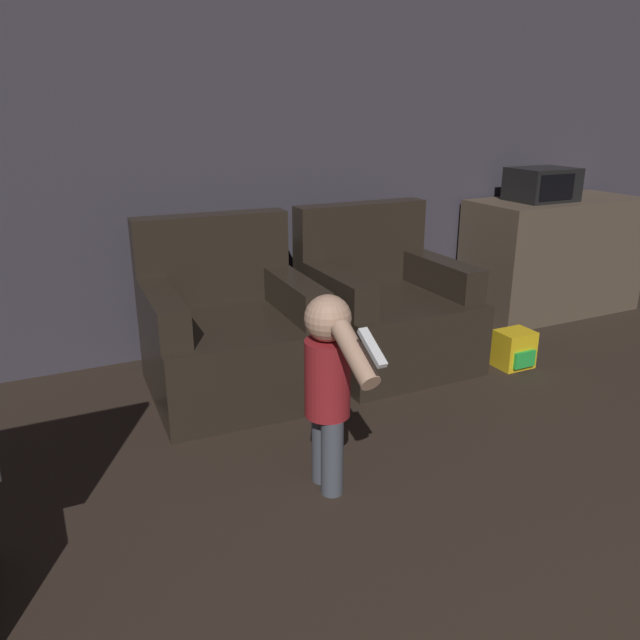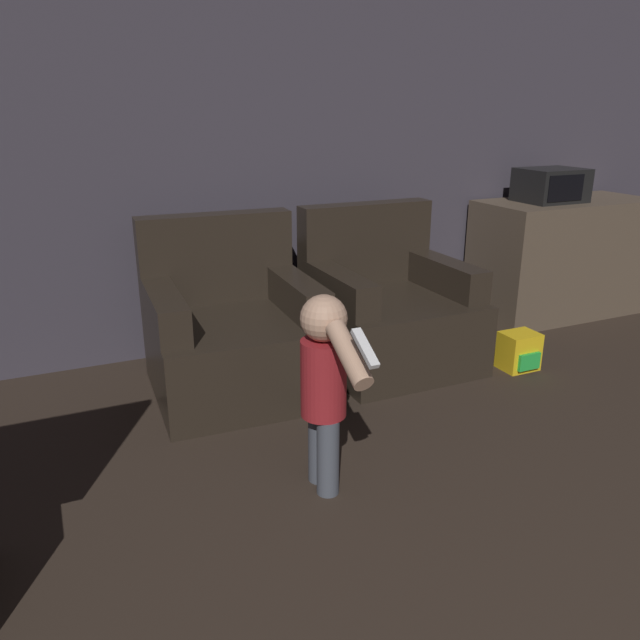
{
  "view_description": "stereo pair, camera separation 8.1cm",
  "coord_description": "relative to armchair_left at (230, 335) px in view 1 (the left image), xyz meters",
  "views": [
    {
      "loc": [
        -1.33,
        0.59,
        1.57
      ],
      "look_at": [
        -0.06,
        3.21,
        0.56
      ],
      "focal_mm": 35.0,
      "sensor_mm": 36.0,
      "label": 1
    },
    {
      "loc": [
        -1.26,
        0.56,
        1.57
      ],
      "look_at": [
        -0.06,
        3.21,
        0.56
      ],
      "focal_mm": 35.0,
      "sensor_mm": 36.0,
      "label": 2
    }
  ],
  "objects": [
    {
      "name": "armchair_right",
      "position": [
        1.02,
        0.0,
        0.0
      ],
      "size": [
        0.91,
        0.91,
        0.97
      ],
      "rotation": [
        0.0,
        0.0,
        -0.0
      ],
      "color": "black",
      "rests_on": "ground_plane"
    },
    {
      "name": "person_toddler",
      "position": [
        0.06,
        -1.14,
        0.18
      ],
      "size": [
        0.19,
        0.59,
        0.87
      ],
      "rotation": [
        0.0,
        0.0,
        1.51
      ],
      "color": "#474C56",
      "rests_on": "ground_plane"
    },
    {
      "name": "wall_back",
      "position": [
        0.34,
        0.69,
        0.97
      ],
      "size": [
        8.4,
        0.05,
        2.6
      ],
      "color": "#3D3842",
      "rests_on": "ground_plane"
    },
    {
      "name": "kitchen_counter",
      "position": [
        2.76,
        0.31,
        0.12
      ],
      "size": [
        1.37,
        0.63,
        0.89
      ],
      "color": "brown",
      "rests_on": "ground_plane"
    },
    {
      "name": "armchair_left",
      "position": [
        0.0,
        0.0,
        0.0
      ],
      "size": [
        0.94,
        0.95,
        0.97
      ],
      "rotation": [
        0.0,
        0.0,
        -0.04
      ],
      "color": "black",
      "rests_on": "ground_plane"
    },
    {
      "name": "toy_backpack",
      "position": [
        1.7,
        -0.47,
        -0.21
      ],
      "size": [
        0.22,
        0.2,
        0.24
      ],
      "color": "yellow",
      "rests_on": "ground_plane"
    },
    {
      "name": "microwave",
      "position": [
        2.57,
        0.31,
        0.68
      ],
      "size": [
        0.46,
        0.37,
        0.24
      ],
      "color": "black",
      "rests_on": "kitchen_counter"
    }
  ]
}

